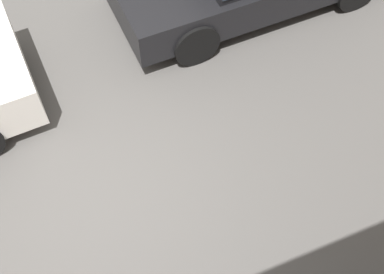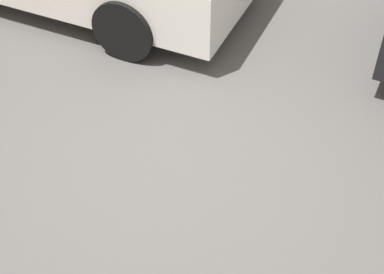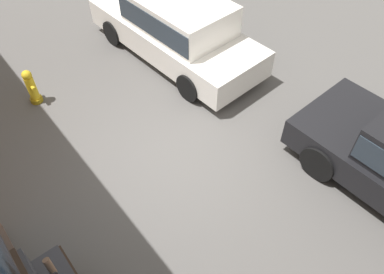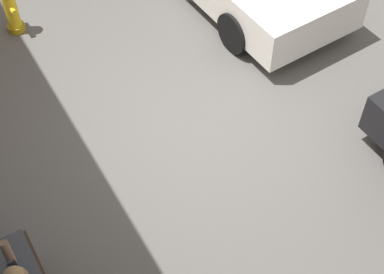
% 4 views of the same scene
% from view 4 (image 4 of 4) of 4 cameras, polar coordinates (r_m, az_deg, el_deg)
% --- Properties ---
extents(ground_plane, '(60.00, 60.00, 0.00)m').
position_cam_4_polar(ground_plane, '(7.72, 0.67, 1.21)').
color(ground_plane, '#565451').
extents(fire_hydrant, '(0.38, 0.26, 0.81)m').
position_cam_4_polar(fire_hydrant, '(9.20, -17.13, 11.74)').
color(fire_hydrant, olive).
rests_on(fire_hydrant, ground_plane).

